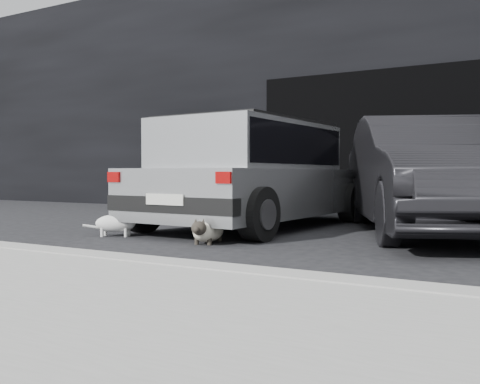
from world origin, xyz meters
The scene contains 8 objects.
ground centered at (0.00, 0.00, 0.00)m, with size 80.00×80.00×0.00m, color black.
building_facade centered at (1.00, 6.00, 2.50)m, with size 34.00×4.00×5.00m, color black.
garage_opening centered at (1.00, 3.99, 1.30)m, with size 4.00×0.10×2.60m, color black.
curb centered at (1.00, -2.60, 0.06)m, with size 18.00×0.25×0.12m, color gray.
silver_hatchback centered at (0.37, 0.81, 0.79)m, with size 2.12×4.00×1.44m.
second_car centered at (2.59, 1.17, 0.73)m, with size 1.54×4.42×1.46m, color black.
cat_siamese centered at (0.73, -0.93, 0.13)m, with size 0.40×0.81×0.29m.
cat_white centered at (-0.52, -0.90, 0.16)m, with size 0.65×0.42×0.33m.
Camera 1 is at (3.78, -5.63, 0.74)m, focal length 40.00 mm.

